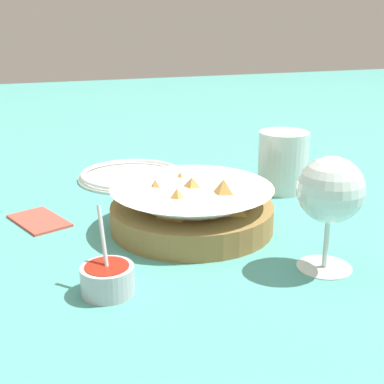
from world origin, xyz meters
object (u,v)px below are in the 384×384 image
Objects in this scene: sauce_cup at (107,278)px; wine_glass at (330,193)px; side_plate at (131,175)px; beer_mug at (282,163)px; food_basket at (192,209)px.

wine_glass is at bearing -95.90° from sauce_cup.
beer_mug is at bearing -123.44° from side_plate.
sauce_cup reaches higher than side_plate.
side_plate is at bearing 5.43° from food_basket.
side_plate is at bearing 17.14° from wine_glass.
food_basket is 0.23m from wine_glass.
beer_mug is at bearing -18.59° from wine_glass.
sauce_cup reaches higher than food_basket.
food_basket is 0.23m from sauce_cup.
wine_glass reaches higher than side_plate.
beer_mug reaches higher than side_plate.
wine_glass reaches higher than food_basket.
beer_mug is at bearing -53.95° from sauce_cup.
wine_glass is at bearing -162.86° from side_plate.
sauce_cup is 0.47m from side_plate.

